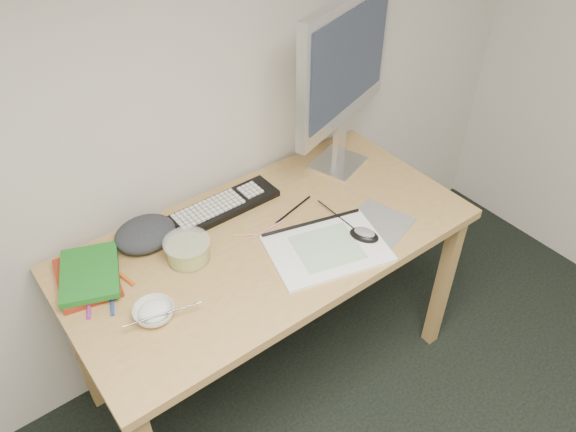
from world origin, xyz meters
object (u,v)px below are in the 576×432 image
(sketchpad, at_px, (327,248))
(monitor, at_px, (345,67))
(keyboard, at_px, (225,206))
(desk, at_px, (270,255))
(rice_bowl, at_px, (154,313))

(sketchpad, bearing_deg, monitor, 60.10)
(keyboard, relative_size, monitor, 0.61)
(keyboard, distance_m, monitor, 0.65)
(desk, bearing_deg, monitor, 21.77)
(monitor, bearing_deg, sketchpad, -154.15)
(keyboard, bearing_deg, desk, -81.68)
(desk, relative_size, sketchpad, 3.66)
(desk, relative_size, rice_bowl, 11.58)
(sketchpad, height_order, keyboard, keyboard)
(desk, distance_m, keyboard, 0.25)
(desk, height_order, keyboard, keyboard)
(sketchpad, height_order, rice_bowl, rice_bowl)
(rice_bowl, bearing_deg, desk, 9.73)
(desk, xyz_separation_m, sketchpad, (0.12, -0.17, 0.09))
(keyboard, bearing_deg, sketchpad, -69.20)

